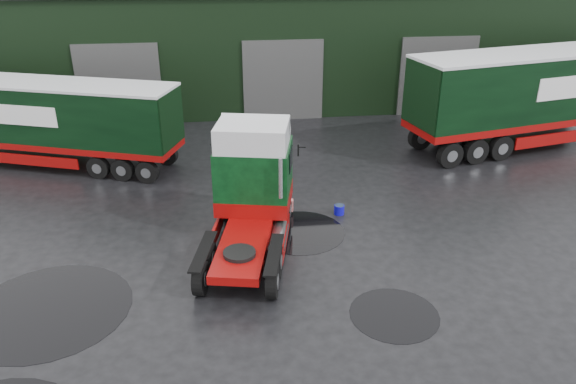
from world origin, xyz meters
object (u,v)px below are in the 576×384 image
object	(u,v)px
lorry_right	(542,98)
wash_bucket	(339,210)
hero_tractor	(246,199)
warehouse	(272,36)
trailer_left	(44,123)
tree_back_b	(364,3)

from	to	relation	value
lorry_right	wash_bucket	distance (m)	11.92
hero_tractor	lorry_right	bearing A→B (deg)	42.67
hero_tractor	lorry_right	world-z (taller)	lorry_right
warehouse	trailer_left	bearing A→B (deg)	-133.32
warehouse	wash_bucket	world-z (taller)	warehouse
trailer_left	tree_back_b	distance (m)	27.84
wash_bucket	trailer_left	bearing A→B (deg)	151.73
warehouse	trailer_left	xyz separation A→B (m)	(-10.28, -10.91, -1.40)
trailer_left	tree_back_b	bearing A→B (deg)	-22.06
hero_tractor	wash_bucket	xyz separation A→B (m)	(3.24, 2.27, -1.68)
hero_tractor	tree_back_b	size ratio (longest dim) A/B	0.79
trailer_left	wash_bucket	bearing A→B (deg)	-99.16
warehouse	tree_back_b	bearing A→B (deg)	51.34
hero_tractor	wash_bucket	distance (m)	4.30
hero_tractor	wash_bucket	size ratio (longest dim) A/B	17.03
warehouse	tree_back_b	world-z (taller)	tree_back_b
hero_tractor	tree_back_b	distance (m)	30.99
lorry_right	warehouse	bearing A→B (deg)	-147.75
hero_tractor	wash_bucket	bearing A→B (deg)	46.61
tree_back_b	warehouse	bearing A→B (deg)	-128.66
lorry_right	tree_back_b	xyz separation A→B (m)	(-2.94, 21.00, 1.63)
warehouse	tree_back_b	xyz separation A→B (m)	(8.00, 10.00, 0.59)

